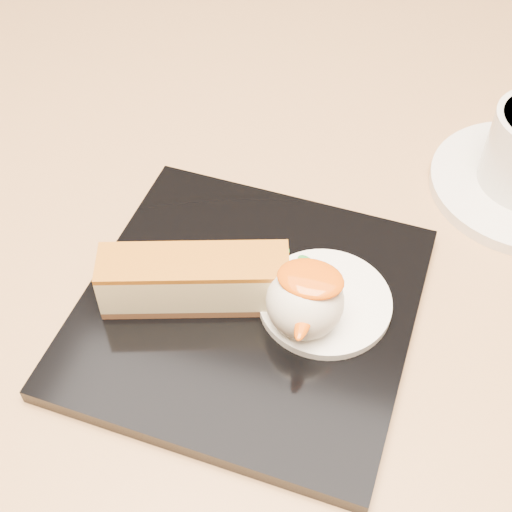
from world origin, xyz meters
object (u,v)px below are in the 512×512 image
(cheesecake, at_px, (194,280))
(ice_cream_scoop, at_px, (305,301))
(dessert_plate, at_px, (248,310))
(table, at_px, (253,324))

(cheesecake, height_order, ice_cream_scoop, ice_cream_scoop)
(cheesecake, bearing_deg, ice_cream_scoop, -17.76)
(dessert_plate, height_order, ice_cream_scoop, ice_cream_scoop)
(table, height_order, dessert_plate, dessert_plate)
(dessert_plate, bearing_deg, table, 104.86)
(cheesecake, distance_m, ice_cream_scoop, 0.08)
(dessert_plate, height_order, cheesecake, cheesecake)
(table, bearing_deg, dessert_plate, -75.14)
(table, bearing_deg, cheesecake, -94.76)
(dessert_plate, relative_size, cheesecake, 1.71)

